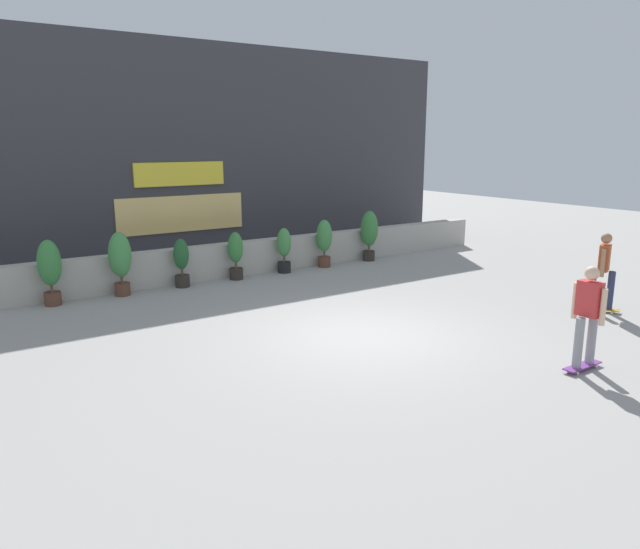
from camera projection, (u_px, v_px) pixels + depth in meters
ground_plane at (364, 336)px, 11.14m from camera, size 48.00×48.00×0.00m
planter_wall at (226, 260)px, 15.89m from camera, size 18.00×0.40×0.90m
building_backdrop at (168, 151)px, 18.50m from camera, size 20.00×2.08×6.50m
potted_plant_0 at (50, 268)px, 13.01m from camera, size 0.50×0.50×1.48m
potted_plant_1 at (120, 259)px, 13.84m from camera, size 0.52×0.52×1.52m
potted_plant_2 at (181, 261)px, 14.70m from camera, size 0.38×0.38×1.22m
potted_plant_3 at (236, 254)px, 15.51m from camera, size 0.40×0.40×1.26m
potted_plant_4 at (284, 248)px, 16.31m from camera, size 0.39×0.39×1.25m
potted_plant_5 at (324, 240)px, 17.02m from camera, size 0.45×0.45×1.37m
potted_plant_6 at (369, 232)px, 17.89m from camera, size 0.52×0.52×1.52m
skater_by_wall_right at (603, 268)px, 12.53m from camera, size 0.52×0.81×1.70m
skater_foreground at (588, 313)px, 9.29m from camera, size 0.80×0.56×1.70m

